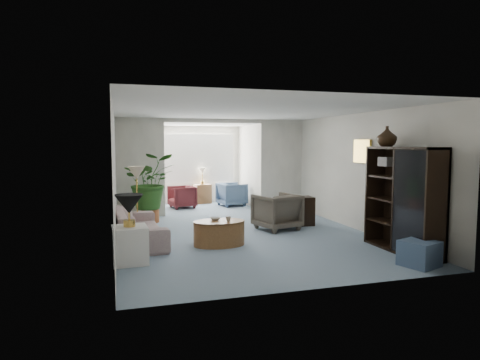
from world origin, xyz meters
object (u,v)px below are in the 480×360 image
object	(u,v)px
floor_lamp	(137,173)
side_table_dark	(301,211)
sofa	(139,226)
coffee_cup	(228,219)
ottoman	(419,253)
table_lamp	(129,204)
framed_picture	(363,151)
coffee_table	(219,233)
plant_pot	(151,216)
sunroom_chair_blue	(232,194)
wingback_chair	(277,211)
end_table	(130,245)
sunroom_chair_maroon	(182,197)
cabinet_urn	(387,136)
entertainment_cabinet	(403,200)
sunroom_table	(202,194)
coffee_bowl	(215,219)

from	to	relation	value
floor_lamp	side_table_dark	bearing A→B (deg)	-3.64
sofa	side_table_dark	distance (m)	3.70
coffee_cup	ottoman	world-z (taller)	coffee_cup
table_lamp	ottoman	bearing A→B (deg)	-18.18
floor_lamp	framed_picture	bearing A→B (deg)	-15.64
coffee_table	plant_pot	xyz separation A→B (m)	(-1.04, 2.62, -0.07)
ottoman	sunroom_chair_blue	xyz separation A→B (m)	(-1.13, 6.76, 0.15)
wingback_chair	ottoman	bearing A→B (deg)	93.16
end_table	plant_pot	xyz separation A→B (m)	(0.56, 3.36, -0.13)
coffee_table	wingback_chair	bearing A→B (deg)	33.96
end_table	sunroom_chair_maroon	distance (m)	5.60
sofa	coffee_cup	distance (m)	1.72
table_lamp	wingback_chair	size ratio (longest dim) A/B	0.51
coffee_cup	sunroom_chair_blue	size ratio (longest dim) A/B	0.12
end_table	side_table_dark	xyz separation A→B (m)	(3.83, 2.07, 0.04)
sofa	sunroom_chair_blue	world-z (taller)	sunroom_chair_blue
framed_picture	floor_lamp	xyz separation A→B (m)	(-4.53, 1.27, -0.45)
side_table_dark	cabinet_urn	distance (m)	2.81
table_lamp	side_table_dark	distance (m)	4.40
coffee_cup	entertainment_cabinet	bearing A→B (deg)	-23.87
side_table_dark	floor_lamp	bearing A→B (deg)	176.36
sunroom_table	floor_lamp	bearing A→B (deg)	-119.19
coffee_table	ottoman	size ratio (longest dim) A/B	1.96
ottoman	sunroom_chair_maroon	distance (m)	7.25
coffee_bowl	ottoman	bearing A→B (deg)	-39.74
table_lamp	coffee_table	size ratio (longest dim) A/B	0.46
cabinet_urn	coffee_table	bearing A→B (deg)	164.21
plant_pot	sunroom_chair_maroon	distance (m)	2.27
sunroom_chair_blue	cabinet_urn	bearing A→B (deg)	-176.12
coffee_cup	wingback_chair	bearing A→B (deg)	39.32
coffee_cup	plant_pot	bearing A→B (deg)	113.59
sofa	side_table_dark	xyz separation A→B (m)	(3.63, 0.72, 0.02)
floor_lamp	sunroom_chair_blue	size ratio (longest dim) A/B	0.48
coffee_table	sunroom_chair_blue	xyz separation A→B (m)	(1.50, 4.63, 0.12)
sofa	table_lamp	xyz separation A→B (m)	(-0.20, -1.35, 0.62)
coffee_cup	table_lamp	bearing A→B (deg)	-160.08
end_table	table_lamp	world-z (taller)	table_lamp
wingback_chair	entertainment_cabinet	world-z (taller)	entertainment_cabinet
cabinet_urn	coffee_bowl	bearing A→B (deg)	162.69
framed_picture	sunroom_chair_maroon	world-z (taller)	framed_picture
table_lamp	side_table_dark	bearing A→B (deg)	28.33
floor_lamp	wingback_chair	bearing A→B (deg)	-10.30
sofa	ottoman	size ratio (longest dim) A/B	4.37
table_lamp	coffee_table	world-z (taller)	table_lamp
sunroom_table	end_table	bearing A→B (deg)	-111.03
end_table	sunroom_chair_maroon	world-z (taller)	sunroom_chair_maroon
sofa	end_table	xyz separation A→B (m)	(-0.20, -1.35, -0.02)
floor_lamp	wingback_chair	distance (m)	3.09
sunroom_table	coffee_table	bearing A→B (deg)	-97.92
table_lamp	cabinet_urn	size ratio (longest dim) A/B	1.20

